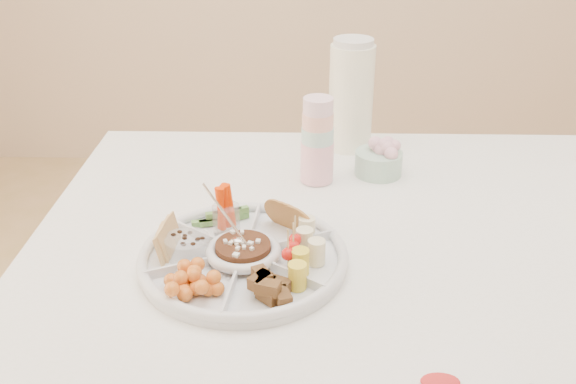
{
  "coord_description": "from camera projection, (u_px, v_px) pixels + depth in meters",
  "views": [
    {
      "loc": [
        -0.22,
        -1.14,
        1.42
      ],
      "look_at": [
        -0.25,
        -0.05,
        0.86
      ],
      "focal_mm": 40.0,
      "sensor_mm": 36.0,
      "label": 1
    }
  ],
  "objects": [
    {
      "name": "dining_table",
      "position": [
        394.0,
        368.0,
        1.49
      ],
      "size": [
        1.52,
        1.02,
        0.76
      ],
      "primitive_type": "cube",
      "color": "white",
      "rests_on": "floor"
    },
    {
      "name": "party_tray",
      "position": [
        243.0,
        254.0,
        1.18
      ],
      "size": [
        0.5,
        0.5,
        0.04
      ],
      "primitive_type": "cylinder",
      "rotation": [
        0.0,
        0.0,
        0.42
      ],
      "color": "silver",
      "rests_on": "dining_table"
    },
    {
      "name": "bean_dip",
      "position": [
        243.0,
        251.0,
        1.18
      ],
      "size": [
        0.13,
        0.13,
        0.04
      ],
      "primitive_type": "cylinder",
      "rotation": [
        0.0,
        0.0,
        0.42
      ],
      "color": "#49290F",
      "rests_on": "party_tray"
    },
    {
      "name": "tortillas",
      "position": [
        286.0,
        217.0,
        1.26
      ],
      "size": [
        0.12,
        0.12,
        0.06
      ],
      "primitive_type": null,
      "rotation": [
        0.0,
        0.0,
        0.42
      ],
      "color": "#95582F",
      "rests_on": "party_tray"
    },
    {
      "name": "carrot_cucumber",
      "position": [
        221.0,
        204.0,
        1.27
      ],
      "size": [
        0.14,
        0.14,
        0.1
      ],
      "primitive_type": null,
      "rotation": [
        0.0,
        0.0,
        0.42
      ],
      "color": "#FF3900",
      "rests_on": "party_tray"
    },
    {
      "name": "pita_raisins",
      "position": [
        174.0,
        240.0,
        1.19
      ],
      "size": [
        0.15,
        0.15,
        0.06
      ],
      "primitive_type": null,
      "rotation": [
        0.0,
        0.0,
        0.42
      ],
      "color": "#E29D60",
      "rests_on": "party_tray"
    },
    {
      "name": "cherries",
      "position": [
        193.0,
        281.0,
        1.08
      ],
      "size": [
        0.15,
        0.15,
        0.05
      ],
      "primitive_type": null,
      "rotation": [
        0.0,
        0.0,
        0.42
      ],
      "color": "orange",
      "rests_on": "party_tray"
    },
    {
      "name": "granola_chunks",
      "position": [
        269.0,
        287.0,
        1.07
      ],
      "size": [
        0.14,
        0.14,
        0.05
      ],
      "primitive_type": null,
      "rotation": [
        0.0,
        0.0,
        0.42
      ],
      "color": "#5A2D15",
      "rests_on": "party_tray"
    },
    {
      "name": "banana_tomato",
      "position": [
        314.0,
        242.0,
        1.15
      ],
      "size": [
        0.14,
        0.14,
        0.09
      ],
      "primitive_type": null,
      "rotation": [
        0.0,
        0.0,
        0.42
      ],
      "color": "#FFFB8F",
      "rests_on": "party_tray"
    },
    {
      "name": "cup_stack",
      "position": [
        317.0,
        139.0,
        1.46
      ],
      "size": [
        0.09,
        0.09,
        0.21
      ],
      "primitive_type": "cylinder",
      "rotation": [
        0.0,
        0.0,
        0.22
      ],
      "color": "silver",
      "rests_on": "dining_table"
    },
    {
      "name": "thermos",
      "position": [
        351.0,
        94.0,
        1.62
      ],
      "size": [
        0.13,
        0.13,
        0.29
      ],
      "primitive_type": "cylinder",
      "rotation": [
        0.0,
        0.0,
        0.17
      ],
      "color": "white",
      "rests_on": "dining_table"
    },
    {
      "name": "flower_bowl",
      "position": [
        379.0,
        158.0,
        1.52
      ],
      "size": [
        0.13,
        0.13,
        0.08
      ],
      "primitive_type": "cylinder",
      "rotation": [
        0.0,
        0.0,
        -0.16
      ],
      "color": "silver",
      "rests_on": "dining_table"
    }
  ]
}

